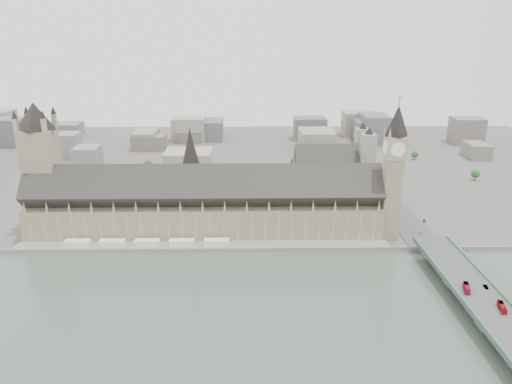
{
  "coord_description": "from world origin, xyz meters",
  "views": [
    {
      "loc": [
        33.46,
        -337.14,
        152.05
      ],
      "look_at": [
        39.16,
        38.56,
        26.83
      ],
      "focal_mm": 35.0,
      "sensor_mm": 36.0,
      "label": 1
    }
  ],
  "objects_px": {
    "elizabeth_tower": "(394,164)",
    "car_approach": "(424,221)",
    "westminster_abbey": "(334,174)",
    "red_bus_north": "(467,288)",
    "victoria_tower": "(41,162)",
    "red_bus_south": "(502,307)",
    "palace_of_westminster": "(205,205)",
    "car_silver": "(486,287)",
    "westminster_bridge": "(474,296)"
  },
  "relations": [
    {
      "from": "red_bus_north",
      "to": "car_approach",
      "type": "bearing_deg",
      "value": 99.4
    },
    {
      "from": "westminster_bridge",
      "to": "car_silver",
      "type": "distance_m",
      "value": 8.77
    },
    {
      "from": "elizabeth_tower",
      "to": "red_bus_north",
      "type": "height_order",
      "value": "elizabeth_tower"
    },
    {
      "from": "victoria_tower",
      "to": "westminster_bridge",
      "type": "bearing_deg",
      "value": -21.78
    },
    {
      "from": "westminster_bridge",
      "to": "red_bus_north",
      "type": "bearing_deg",
      "value": -161.63
    },
    {
      "from": "victoria_tower",
      "to": "elizabeth_tower",
      "type": "bearing_deg",
      "value": -3.96
    },
    {
      "from": "victoria_tower",
      "to": "red_bus_north",
      "type": "height_order",
      "value": "victoria_tower"
    },
    {
      "from": "red_bus_north",
      "to": "car_approach",
      "type": "distance_m",
      "value": 103.97
    },
    {
      "from": "elizabeth_tower",
      "to": "westminster_bridge",
      "type": "bearing_deg",
      "value": -75.89
    },
    {
      "from": "westminster_bridge",
      "to": "red_bus_south",
      "type": "bearing_deg",
      "value": -78.83
    },
    {
      "from": "palace_of_westminster",
      "to": "red_bus_north",
      "type": "distance_m",
      "value": 190.8
    },
    {
      "from": "westminster_abbey",
      "to": "red_bus_north",
      "type": "distance_m",
      "value": 190.36
    },
    {
      "from": "victoria_tower",
      "to": "car_approach",
      "type": "xyz_separation_m",
      "value": [
        289.21,
        -12.08,
        -44.17
      ]
    },
    {
      "from": "elizabeth_tower",
      "to": "red_bus_south",
      "type": "relative_size",
      "value": 9.52
    },
    {
      "from": "westminster_abbey",
      "to": "car_approach",
      "type": "bearing_deg",
      "value": -55.23
    },
    {
      "from": "elizabeth_tower",
      "to": "car_silver",
      "type": "relative_size",
      "value": 24.78
    },
    {
      "from": "palace_of_westminster",
      "to": "red_bus_north",
      "type": "height_order",
      "value": "palace_of_westminster"
    },
    {
      "from": "westminster_bridge",
      "to": "red_bus_north",
      "type": "relative_size",
      "value": 27.31
    },
    {
      "from": "red_bus_north",
      "to": "red_bus_south",
      "type": "height_order",
      "value": "red_bus_north"
    },
    {
      "from": "elizabeth_tower",
      "to": "westminster_abbey",
      "type": "bearing_deg",
      "value": 107.29
    },
    {
      "from": "victoria_tower",
      "to": "car_approach",
      "type": "distance_m",
      "value": 292.81
    },
    {
      "from": "elizabeth_tower",
      "to": "red_bus_south",
      "type": "bearing_deg",
      "value": -76.44
    },
    {
      "from": "red_bus_north",
      "to": "car_approach",
      "type": "xyz_separation_m",
      "value": [
        11.09,
        103.37,
        -0.88
      ]
    },
    {
      "from": "westminster_bridge",
      "to": "car_approach",
      "type": "relative_size",
      "value": 60.27
    },
    {
      "from": "red_bus_south",
      "to": "red_bus_north",
      "type": "bearing_deg",
      "value": 129.93
    },
    {
      "from": "palace_of_westminster",
      "to": "elizabeth_tower",
      "type": "distance_m",
      "value": 142.94
    },
    {
      "from": "elizabeth_tower",
      "to": "red_bus_north",
      "type": "bearing_deg",
      "value": -79.47
    },
    {
      "from": "car_silver",
      "to": "red_bus_south",
      "type": "bearing_deg",
      "value": -92.19
    },
    {
      "from": "westminster_bridge",
      "to": "car_silver",
      "type": "relative_size",
      "value": 74.93
    },
    {
      "from": "victoria_tower",
      "to": "car_silver",
      "type": "relative_size",
      "value": 23.05
    },
    {
      "from": "elizabeth_tower",
      "to": "red_bus_south",
      "type": "height_order",
      "value": "elizabeth_tower"
    },
    {
      "from": "westminster_abbey",
      "to": "palace_of_westminster",
      "type": "bearing_deg",
      "value": -145.83
    },
    {
      "from": "car_silver",
      "to": "car_approach",
      "type": "relative_size",
      "value": 0.8
    },
    {
      "from": "palace_of_westminster",
      "to": "westminster_abbey",
      "type": "xyz_separation_m",
      "value": [
        110.92,
        75.3,
        2.38
      ]
    },
    {
      "from": "victoria_tower",
      "to": "westminster_abbey",
      "type": "relative_size",
      "value": 1.47
    },
    {
      "from": "red_bus_north",
      "to": "red_bus_south",
      "type": "xyz_separation_m",
      "value": [
        10.27,
        -20.27,
        -0.08
      ]
    },
    {
      "from": "red_bus_south",
      "to": "car_silver",
      "type": "height_order",
      "value": "red_bus_south"
    },
    {
      "from": "westminster_bridge",
      "to": "car_approach",
      "type": "xyz_separation_m",
      "value": [
        5.21,
        101.42,
        5.91
      ]
    },
    {
      "from": "victoria_tower",
      "to": "red_bus_north",
      "type": "relative_size",
      "value": 8.4
    },
    {
      "from": "elizabeth_tower",
      "to": "car_approach",
      "type": "bearing_deg",
      "value": 11.45
    },
    {
      "from": "elizabeth_tower",
      "to": "palace_of_westminster",
      "type": "bearing_deg",
      "value": 175.15
    },
    {
      "from": "elizabeth_tower",
      "to": "westminster_abbey",
      "type": "distance_m",
      "value": 96.91
    },
    {
      "from": "red_bus_north",
      "to": "red_bus_south",
      "type": "distance_m",
      "value": 22.72
    },
    {
      "from": "elizabeth_tower",
      "to": "red_bus_north",
      "type": "distance_m",
      "value": 109.35
    },
    {
      "from": "red_bus_south",
      "to": "car_silver",
      "type": "xyz_separation_m",
      "value": [
        2.1,
        23.07,
        -0.86
      ]
    },
    {
      "from": "elizabeth_tower",
      "to": "car_approach",
      "type": "height_order",
      "value": "elizabeth_tower"
    },
    {
      "from": "victoria_tower",
      "to": "red_bus_south",
      "type": "xyz_separation_m",
      "value": [
        288.39,
        -135.72,
        -43.38
      ]
    },
    {
      "from": "westminster_bridge",
      "to": "red_bus_south",
      "type": "height_order",
      "value": "red_bus_south"
    },
    {
      "from": "car_approach",
      "to": "palace_of_westminster",
      "type": "bearing_deg",
      "value": -165.38
    },
    {
      "from": "red_bus_north",
      "to": "car_silver",
      "type": "xyz_separation_m",
      "value": [
        12.37,
        2.8,
        -0.94
      ]
    }
  ]
}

